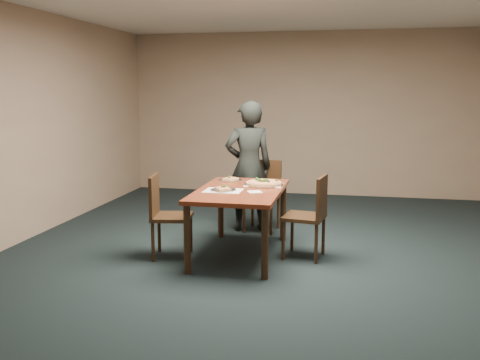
% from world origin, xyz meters
% --- Properties ---
extents(ground, '(8.00, 8.00, 0.00)m').
position_xyz_m(ground, '(0.00, 0.00, 0.00)').
color(ground, black).
rests_on(ground, ground).
extents(room_shell, '(8.00, 8.00, 8.00)m').
position_xyz_m(room_shell, '(0.00, 0.00, 1.74)').
color(room_shell, tan).
rests_on(room_shell, ground).
extents(dining_table, '(0.90, 1.50, 0.75)m').
position_xyz_m(dining_table, '(-0.30, 0.27, 0.66)').
color(dining_table, '#5E2212').
rests_on(dining_table, ground).
extents(chair_far, '(0.47, 0.47, 0.91)m').
position_xyz_m(chair_far, '(-0.24, 1.43, 0.52)').
color(chair_far, black).
rests_on(chair_far, ground).
extents(chair_left, '(0.48, 0.48, 0.91)m').
position_xyz_m(chair_left, '(-1.09, 0.05, 0.52)').
color(chair_left, black).
rests_on(chair_left, ground).
extents(chair_right, '(0.48, 0.48, 0.91)m').
position_xyz_m(chair_right, '(0.47, 0.34, 0.52)').
color(chair_right, black).
rests_on(chair_right, ground).
extents(diner, '(0.72, 0.60, 1.68)m').
position_xyz_m(diner, '(-0.42, 1.37, 0.84)').
color(diner, black).
rests_on(diner, ground).
extents(placemat_main, '(0.42, 0.32, 0.00)m').
position_xyz_m(placemat_main, '(-0.09, 0.57, 0.75)').
color(placemat_main, white).
rests_on(placemat_main, dining_table).
extents(placemat_near, '(0.40, 0.30, 0.00)m').
position_xyz_m(placemat_near, '(-0.46, 0.14, 0.75)').
color(placemat_near, white).
rests_on(placemat_near, dining_table).
extents(pizza_pan, '(0.45, 0.45, 0.07)m').
position_xyz_m(pizza_pan, '(-0.09, 0.57, 0.77)').
color(pizza_pan, silver).
rests_on(pizza_pan, dining_table).
extents(slice_plate_near, '(0.28, 0.28, 0.06)m').
position_xyz_m(slice_plate_near, '(-0.46, 0.14, 0.76)').
color(slice_plate_near, silver).
rests_on(slice_plate_near, dining_table).
extents(slice_plate_far, '(0.28, 0.28, 0.06)m').
position_xyz_m(slice_plate_far, '(-0.53, 0.80, 0.76)').
color(slice_plate_far, silver).
rests_on(slice_plate_far, dining_table).
extents(napkin, '(0.19, 0.19, 0.01)m').
position_xyz_m(napkin, '(-0.11, 0.13, 0.75)').
color(napkin, white).
rests_on(napkin, dining_table).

